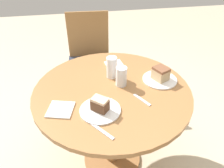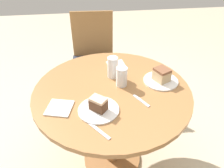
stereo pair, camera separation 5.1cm
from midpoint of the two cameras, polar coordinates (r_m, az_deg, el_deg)
The scene contains 13 objects.
ground_plane at distance 1.95m, azimuth -0.80°, elevation -18.79°, with size 8.00×8.00×0.00m, color beige.
table at distance 1.53m, azimuth -0.97°, elevation -6.16°, with size 1.03×1.03×0.73m.
chair at distance 2.27m, azimuth -6.51°, elevation 6.57°, with size 0.46×0.45×0.94m.
plate_near at distance 1.26m, azimuth -4.27°, elevation -6.84°, with size 0.24×0.24×0.01m.
plate_far at distance 1.54m, azimuth 11.42°, elevation 1.16°, with size 0.23×0.23×0.01m.
cake_slice_near at distance 1.23m, azimuth -4.37°, elevation -5.30°, with size 0.11×0.11×0.08m.
cake_slice_far at distance 1.51m, azimuth 11.63°, elevation 2.70°, with size 0.12×0.12×0.09m.
glass_lemonade at distance 1.51m, azimuth -1.06°, elevation 4.16°, with size 0.07×0.07×0.15m.
glass_water at distance 1.43m, azimuth 1.42°, elevation 1.82°, with size 0.07×0.07×0.13m.
napkin_stack at distance 1.31m, azimuth -14.39°, elevation -6.47°, with size 0.17×0.17×0.01m.
fork at distance 1.16m, azimuth -4.42°, elevation -11.81°, with size 0.13×0.16×0.00m.
spoon at distance 1.34m, azimuth 6.73°, elevation -4.13°, with size 0.08×0.13×0.00m.
napkin_side at distance 1.68m, azimuth -0.25°, elevation 5.07°, with size 0.14×0.14×0.01m.
Camera 1 is at (-0.20, -1.12, 1.58)m, focal length 35.00 mm.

